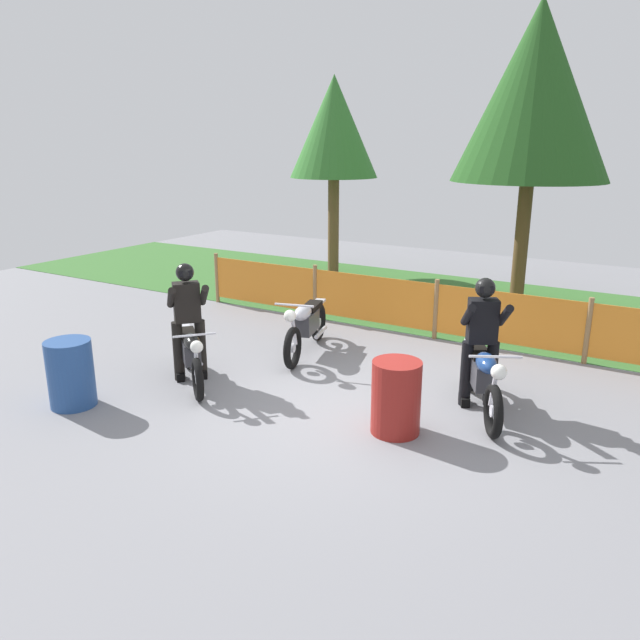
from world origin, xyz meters
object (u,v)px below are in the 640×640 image
rider_third (187,315)px  motorcycle_lead (482,377)px  motorcycle_trailing (306,325)px  motorcycle_third (192,354)px  spare_drum (71,373)px  rider_lead (481,335)px  oil_drum (396,397)px

rider_third → motorcycle_lead: bearing=55.3°
motorcycle_trailing → rider_third: (-0.86, -1.76, 0.48)m
motorcycle_third → spare_drum: 1.59m
motorcycle_trailing → motorcycle_third: 2.02m
rider_lead → spare_drum: size_ratio=1.92×
motorcycle_trailing → spare_drum: bearing=-40.2°
rider_third → spare_drum: rider_third is taller
motorcycle_trailing → spare_drum: (-1.51, -3.27, -0.03)m
rider_lead → rider_third: 4.02m
motorcycle_lead → rider_lead: 0.53m
motorcycle_third → rider_lead: bearing=61.0°
motorcycle_lead → oil_drum: size_ratio=2.10×
motorcycle_lead → motorcycle_third: motorcycle_lead is taller
motorcycle_lead → motorcycle_trailing: bearing=-131.5°
motorcycle_trailing → rider_lead: rider_lead is taller
motorcycle_trailing → rider_third: bearing=-41.5°
motorcycle_third → oil_drum: bearing=42.3°
motorcycle_lead → rider_third: 4.10m
rider_lead → oil_drum: rider_lead is taller
motorcycle_third → motorcycle_lead: bearing=57.8°
motorcycle_third → rider_third: size_ratio=0.89×
oil_drum → spare_drum: same height
motorcycle_third → rider_lead: (3.68, 1.35, 0.52)m
spare_drum → rider_third: bearing=66.8°
rider_lead → oil_drum: size_ratio=1.92×
motorcycle_lead → motorcycle_trailing: size_ratio=0.92×
rider_third → oil_drum: size_ratio=1.92×
spare_drum → oil_drum: bearing=20.6°
motorcycle_lead → rider_lead: bearing=-179.5°
rider_lead → spare_drum: (-4.48, -2.73, -0.51)m
motorcycle_third → spare_drum: bearing=-79.6°
motorcycle_lead → motorcycle_third: bearing=-101.0°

